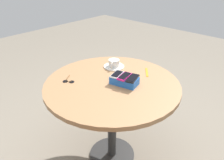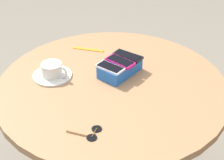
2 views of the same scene
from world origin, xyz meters
The scene contains 9 objects.
round_table centered at (0.00, 0.00, 0.61)m, with size 0.96×0.96×0.72m.
phone_box centered at (-0.08, -0.04, 0.74)m, with size 0.21×0.15×0.05m.
phone_black centered at (-0.13, -0.06, 0.78)m, with size 0.09×0.14×0.01m.
phone_magenta centered at (-0.08, -0.04, 0.78)m, with size 0.08×0.13×0.01m.
phone_white centered at (-0.02, -0.03, 0.77)m, with size 0.09×0.13×0.01m.
saucer centered at (0.17, -0.20, 0.72)m, with size 0.17×0.17×0.01m, color silver.
coffee_cup centered at (0.16, -0.20, 0.75)m, with size 0.09×0.12×0.06m.
lanyard_strap centered at (-0.09, -0.30, 0.72)m, with size 0.15×0.02×0.00m, color orange.
sunglasses centered at (0.24, 0.20, 0.72)m, with size 0.11×0.10×0.01m.
Camera 2 is at (0.78, 1.01, 1.59)m, focal length 60.00 mm.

